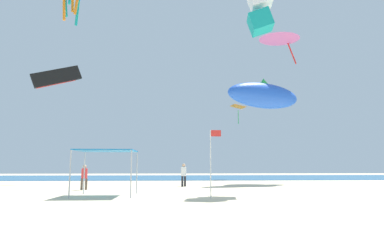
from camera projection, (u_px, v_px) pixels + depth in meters
name	position (u px, v px, depth m)	size (l,w,h in m)	color
ground	(201.00, 194.00, 20.44)	(110.00, 110.00, 0.10)	beige
ocean_strip	(184.00, 177.00, 49.56)	(110.00, 22.32, 0.03)	#28608C
canopy_tent	(107.00, 152.00, 19.27)	(3.30, 2.95, 2.62)	#B2B2B7
person_near_tent	(184.00, 173.00, 27.77)	(0.45, 0.45, 1.90)	black
person_leftmost	(84.00, 175.00, 23.85)	(0.44, 0.43, 1.80)	brown
banner_flag	(212.00, 157.00, 17.88)	(0.61, 0.06, 3.65)	silver
kite_diamond_orange	(238.00, 108.00, 45.17)	(2.06, 2.08, 2.57)	orange
kite_parafoil_black	(57.00, 77.00, 34.55)	(4.67, 2.63, 3.10)	black
kite_box_white	(260.00, 10.00, 24.56)	(2.09, 1.81, 3.65)	white
kite_inflatable_blue	(264.00, 96.00, 33.07)	(8.90, 5.98, 3.13)	blue
kite_delta_pink	(279.00, 36.00, 38.25)	(6.33, 6.34, 3.72)	pink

